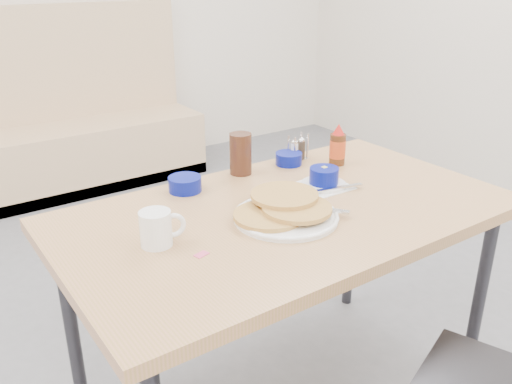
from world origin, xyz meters
TOP-DOWN VIEW (x-y plane):
  - booth_bench at (0.00, 2.78)m, footprint 1.90×0.56m
  - dining_table at (0.00, 0.25)m, footprint 1.40×0.80m
  - pancake_plate at (-0.05, 0.20)m, footprint 0.32×0.31m
  - coffee_mug at (-0.43, 0.27)m, footprint 0.13×0.09m
  - grits_setting at (0.21, 0.32)m, footprint 0.18×0.17m
  - creamer_bowl at (-0.19, 0.56)m, footprint 0.11×0.11m
  - butter_bowl at (0.25, 0.57)m, footprint 0.10×0.10m
  - amber_tumbler at (0.05, 0.59)m, footprint 0.09×0.09m
  - condiment_caddy at (0.31, 0.59)m, footprint 0.09×0.06m
  - syrup_bottle at (0.40, 0.46)m, footprint 0.06×0.06m
  - sugar_wrapper at (-0.36, 0.15)m, footprint 0.04×0.03m

SIDE VIEW (x-z plane):
  - booth_bench at x=0.00m, z-range -0.26..0.96m
  - dining_table at x=0.00m, z-range 0.32..1.08m
  - sugar_wrapper at x=-0.36m, z-range 0.76..0.76m
  - butter_bowl at x=0.25m, z-range 0.76..0.80m
  - pancake_plate at x=-0.05m, z-range 0.75..0.81m
  - creamer_bowl at x=-0.19m, z-range 0.76..0.81m
  - grits_setting at x=0.21m, z-range 0.75..0.82m
  - condiment_caddy at x=0.31m, z-range 0.74..0.85m
  - coffee_mug at x=-0.43m, z-range 0.76..0.86m
  - syrup_bottle at x=0.40m, z-range 0.75..0.91m
  - amber_tumbler at x=0.05m, z-range 0.76..0.91m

